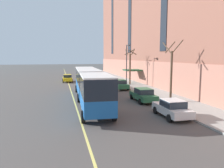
{
  "coord_description": "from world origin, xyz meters",
  "views": [
    {
      "loc": [
        -3.99,
        -22.52,
        5.21
      ],
      "look_at": [
        2.26,
        3.81,
        1.8
      ],
      "focal_mm": 35.0,
      "sensor_mm": 36.0,
      "label": 1
    }
  ],
  "objects_px": {
    "parked_car_green_1": "(120,84)",
    "street_tree_mid_block": "(171,71)",
    "parked_car_white_2": "(172,108)",
    "taxi_cab": "(67,78)",
    "fire_hydrant": "(141,90)",
    "parked_car_green_4": "(143,95)",
    "city_bus": "(90,84)",
    "street_lamp": "(127,61)",
    "parked_car_darkgray_3": "(103,76)",
    "street_tree_far_uptown": "(130,66)"
  },
  "relations": [
    {
      "from": "city_bus",
      "to": "street_lamp",
      "type": "bearing_deg",
      "value": 54.58
    },
    {
      "from": "city_bus",
      "to": "taxi_cab",
      "type": "height_order",
      "value": "city_bus"
    },
    {
      "from": "parked_car_green_4",
      "to": "street_lamp",
      "type": "relative_size",
      "value": 0.68
    },
    {
      "from": "parked_car_green_4",
      "to": "taxi_cab",
      "type": "height_order",
      "value": "same"
    },
    {
      "from": "taxi_cab",
      "to": "street_lamp",
      "type": "bearing_deg",
      "value": -45.9
    },
    {
      "from": "parked_car_darkgray_3",
      "to": "fire_hydrant",
      "type": "relative_size",
      "value": 6.54
    },
    {
      "from": "parked_car_green_4",
      "to": "parked_car_white_2",
      "type": "bearing_deg",
      "value": -90.31
    },
    {
      "from": "parked_car_darkgray_3",
      "to": "street_tree_mid_block",
      "type": "height_order",
      "value": "street_tree_mid_block"
    },
    {
      "from": "street_tree_mid_block",
      "to": "fire_hydrant",
      "type": "bearing_deg",
      "value": 102.5
    },
    {
      "from": "parked_car_green_1",
      "to": "street_tree_mid_block",
      "type": "distance_m",
      "value": 11.58
    },
    {
      "from": "fire_hydrant",
      "to": "parked_car_green_4",
      "type": "bearing_deg",
      "value": -108.47
    },
    {
      "from": "parked_car_green_4",
      "to": "taxi_cab",
      "type": "relative_size",
      "value": 1.1
    },
    {
      "from": "street_tree_mid_block",
      "to": "parked_car_green_1",
      "type": "bearing_deg",
      "value": 105.82
    },
    {
      "from": "parked_car_green_1",
      "to": "street_tree_far_uptown",
      "type": "relative_size",
      "value": 0.72
    },
    {
      "from": "parked_car_white_2",
      "to": "taxi_cab",
      "type": "bearing_deg",
      "value": 105.19
    },
    {
      "from": "parked_car_green_1",
      "to": "fire_hydrant",
      "type": "xyz_separation_m",
      "value": [
        1.74,
        -4.85,
        -0.29
      ]
    },
    {
      "from": "city_bus",
      "to": "parked_car_white_2",
      "type": "xyz_separation_m",
      "value": [
        6.07,
        -7.91,
        -1.34
      ]
    },
    {
      "from": "city_bus",
      "to": "taxi_cab",
      "type": "xyz_separation_m",
      "value": [
        -1.81,
        21.13,
        -1.34
      ]
    },
    {
      "from": "taxi_cab",
      "to": "fire_hydrant",
      "type": "xyz_separation_m",
      "value": [
        9.61,
        -17.14,
        -0.29
      ]
    },
    {
      "from": "taxi_cab",
      "to": "street_tree_far_uptown",
      "type": "distance_m",
      "value": 13.81
    },
    {
      "from": "taxi_cab",
      "to": "city_bus",
      "type": "bearing_deg",
      "value": -85.1
    },
    {
      "from": "parked_car_green_1",
      "to": "street_tree_mid_block",
      "type": "bearing_deg",
      "value": -74.18
    },
    {
      "from": "parked_car_white_2",
      "to": "street_lamp",
      "type": "relative_size",
      "value": 0.62
    },
    {
      "from": "street_lamp",
      "to": "street_tree_mid_block",
      "type": "bearing_deg",
      "value": -84.66
    },
    {
      "from": "taxi_cab",
      "to": "parked_car_white_2",
      "type": "bearing_deg",
      "value": -74.81
    },
    {
      "from": "parked_car_white_2",
      "to": "parked_car_green_4",
      "type": "xyz_separation_m",
      "value": [
        0.04,
        6.83,
        0.0
      ]
    },
    {
      "from": "taxi_cab",
      "to": "parked_car_darkgray_3",
      "type": "bearing_deg",
      "value": 18.79
    },
    {
      "from": "parked_car_green_1",
      "to": "street_tree_far_uptown",
      "type": "xyz_separation_m",
      "value": [
        3.06,
        4.33,
        2.78
      ]
    },
    {
      "from": "taxi_cab",
      "to": "street_tree_mid_block",
      "type": "bearing_deg",
      "value": -64.68
    },
    {
      "from": "parked_car_white_2",
      "to": "city_bus",
      "type": "bearing_deg",
      "value": 127.53
    },
    {
      "from": "taxi_cab",
      "to": "street_tree_mid_block",
      "type": "xyz_separation_m",
      "value": [
        10.94,
        -23.11,
        2.76
      ]
    },
    {
      "from": "city_bus",
      "to": "street_lamp",
      "type": "relative_size",
      "value": 2.63
    },
    {
      "from": "parked_car_green_4",
      "to": "street_tree_far_uptown",
      "type": "xyz_separation_m",
      "value": [
        3.01,
        14.24,
        2.78
      ]
    },
    {
      "from": "parked_car_white_2",
      "to": "parked_car_darkgray_3",
      "type": "distance_m",
      "value": 31.73
    },
    {
      "from": "street_tree_far_uptown",
      "to": "city_bus",
      "type": "bearing_deg",
      "value": -124.71
    },
    {
      "from": "parked_car_white_2",
      "to": "street_lamp",
      "type": "bearing_deg",
      "value": 84.51
    },
    {
      "from": "parked_car_green_1",
      "to": "street_lamp",
      "type": "xyz_separation_m",
      "value": [
        1.84,
        2.27,
        3.67
      ]
    },
    {
      "from": "parked_car_white_2",
      "to": "parked_car_darkgray_3",
      "type": "bearing_deg",
      "value": 89.94
    },
    {
      "from": "parked_car_green_1",
      "to": "parked_car_white_2",
      "type": "distance_m",
      "value": 16.74
    },
    {
      "from": "city_bus",
      "to": "parked_car_green_4",
      "type": "xyz_separation_m",
      "value": [
        6.11,
        -1.07,
        -1.34
      ]
    },
    {
      "from": "fire_hydrant",
      "to": "street_tree_far_uptown",
      "type": "bearing_deg",
      "value": 81.82
    },
    {
      "from": "parked_car_white_2",
      "to": "street_tree_mid_block",
      "type": "height_order",
      "value": "street_tree_mid_block"
    },
    {
      "from": "city_bus",
      "to": "street_tree_mid_block",
      "type": "distance_m",
      "value": 9.44
    },
    {
      "from": "parked_car_green_1",
      "to": "parked_car_white_2",
      "type": "xyz_separation_m",
      "value": [
        0.01,
        -16.74,
        -0.0
      ]
    },
    {
      "from": "parked_car_darkgray_3",
      "to": "fire_hydrant",
      "type": "xyz_separation_m",
      "value": [
        1.7,
        -19.84,
        -0.29
      ]
    },
    {
      "from": "parked_car_darkgray_3",
      "to": "street_tree_mid_block",
      "type": "bearing_deg",
      "value": -83.33
    },
    {
      "from": "parked_car_darkgray_3",
      "to": "street_tree_mid_block",
      "type": "distance_m",
      "value": 26.13
    },
    {
      "from": "street_lamp",
      "to": "parked_car_green_4",
      "type": "bearing_deg",
      "value": -98.36
    },
    {
      "from": "street_tree_mid_block",
      "to": "fire_hydrant",
      "type": "height_order",
      "value": "street_tree_mid_block"
    },
    {
      "from": "parked_car_white_2",
      "to": "fire_hydrant",
      "type": "xyz_separation_m",
      "value": [
        1.73,
        11.89,
        -0.29
      ]
    }
  ]
}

